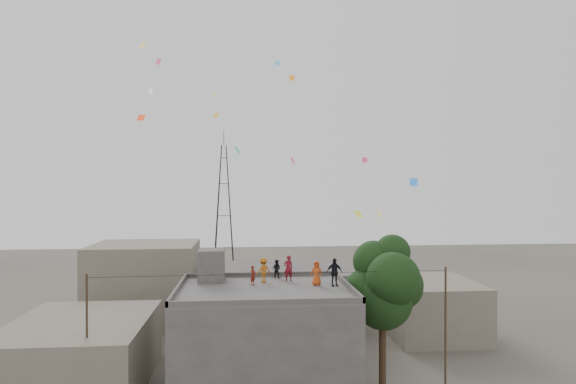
{
  "coord_description": "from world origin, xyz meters",
  "views": [
    {
      "loc": [
        -1.13,
        -27.89,
        11.96
      ],
      "look_at": [
        1.5,
        1.12,
        11.73
      ],
      "focal_mm": 30.0,
      "sensor_mm": 36.0,
      "label": 1
    }
  ],
  "objects_px": {
    "stair_head_box": "(211,265)",
    "person_red_adult": "(288,268)",
    "tree": "(385,285)",
    "person_dark_adult": "(334,272)",
    "transmission_tower": "(224,209)"
  },
  "relations": [
    {
      "from": "transmission_tower",
      "to": "tree",
      "type": "bearing_deg",
      "value": -73.91
    },
    {
      "from": "tree",
      "to": "person_dark_adult",
      "type": "relative_size",
      "value": 5.44
    },
    {
      "from": "transmission_tower",
      "to": "person_red_adult",
      "type": "bearing_deg",
      "value": -81.51
    },
    {
      "from": "stair_head_box",
      "to": "person_red_adult",
      "type": "height_order",
      "value": "stair_head_box"
    },
    {
      "from": "stair_head_box",
      "to": "person_dark_adult",
      "type": "xyz_separation_m",
      "value": [
        7.42,
        -2.16,
        -0.16
      ]
    },
    {
      "from": "tree",
      "to": "person_red_adult",
      "type": "bearing_deg",
      "value": 163.8
    },
    {
      "from": "person_dark_adult",
      "to": "stair_head_box",
      "type": "bearing_deg",
      "value": 156.55
    },
    {
      "from": "person_dark_adult",
      "to": "tree",
      "type": "bearing_deg",
      "value": -4.45
    },
    {
      "from": "stair_head_box",
      "to": "person_red_adult",
      "type": "relative_size",
      "value": 1.24
    },
    {
      "from": "stair_head_box",
      "to": "transmission_tower",
      "type": "bearing_deg",
      "value": 91.23
    },
    {
      "from": "tree",
      "to": "person_red_adult",
      "type": "xyz_separation_m",
      "value": [
        -5.74,
        1.67,
        0.81
      ]
    },
    {
      "from": "tree",
      "to": "person_red_adult",
      "type": "distance_m",
      "value": 6.03
    },
    {
      "from": "tree",
      "to": "person_red_adult",
      "type": "relative_size",
      "value": 5.62
    },
    {
      "from": "person_red_adult",
      "to": "person_dark_adult",
      "type": "bearing_deg",
      "value": 133.51
    },
    {
      "from": "stair_head_box",
      "to": "tree",
      "type": "bearing_deg",
      "value": -10.74
    }
  ]
}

